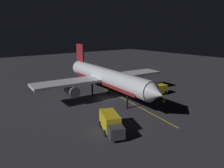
# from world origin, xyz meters

# --- Properties ---
(ground_plane) EXTENTS (180.00, 180.00, 0.20)m
(ground_plane) POSITION_xyz_m (0.00, 0.00, -0.10)
(ground_plane) COLOR #2D2D33
(apron_guide_stripe) EXTENTS (5.06, 28.45, 0.01)m
(apron_guide_stripe) POSITION_xyz_m (-2.38, 4.00, 0.00)
(apron_guide_stripe) COLOR gold
(apron_guide_stripe) RESTS_ON ground_plane
(airliner) EXTENTS (29.88, 33.13, 10.76)m
(airliner) POSITION_xyz_m (-0.05, -0.56, 4.48)
(airliner) COLOR silver
(airliner) RESTS_ON ground_plane
(baggage_truck) EXTENTS (4.18, 6.44, 2.61)m
(baggage_truck) POSITION_xyz_m (8.69, 12.99, 1.33)
(baggage_truck) COLOR gold
(baggage_truck) RESTS_ON ground_plane
(catering_truck) EXTENTS (6.12, 3.16, 2.20)m
(catering_truck) POSITION_xyz_m (-9.97, 4.85, 1.16)
(catering_truck) COLOR gold
(catering_truck) RESTS_ON ground_plane
(ground_crew_worker) EXTENTS (0.40, 0.40, 1.74)m
(ground_crew_worker) POSITION_xyz_m (-5.44, 10.97, 0.89)
(ground_crew_worker) COLOR black
(ground_crew_worker) RESTS_ON ground_plane
(traffic_cone_near_left) EXTENTS (0.50, 0.50, 0.55)m
(traffic_cone_near_left) POSITION_xyz_m (-6.79, 11.66, 0.25)
(traffic_cone_near_left) COLOR #EA590F
(traffic_cone_near_left) RESTS_ON ground_plane
(traffic_cone_near_right) EXTENTS (0.50, 0.50, 0.55)m
(traffic_cone_near_right) POSITION_xyz_m (3.37, 11.40, 0.25)
(traffic_cone_near_right) COLOR #EA590F
(traffic_cone_near_right) RESTS_ON ground_plane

